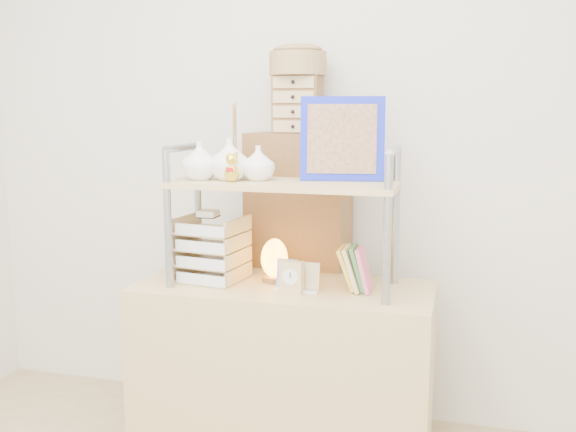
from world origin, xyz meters
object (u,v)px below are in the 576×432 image
salt_lamp (274,260)px  desk (283,373)px  letter_tray (209,253)px  cabinet (298,280)px

salt_lamp → desk: bearing=-43.1°
letter_tray → salt_lamp: bearing=12.4°
letter_tray → desk: bearing=1.7°
letter_tray → salt_lamp: size_ratio=1.64×
cabinet → letter_tray: bearing=-123.2°
cabinet → salt_lamp: 0.36m
letter_tray → cabinet: bearing=53.3°
cabinet → salt_lamp: (-0.02, -0.32, 0.17)m
desk → salt_lamp: salt_lamp is taller
letter_tray → salt_lamp: (0.26, 0.06, -0.03)m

